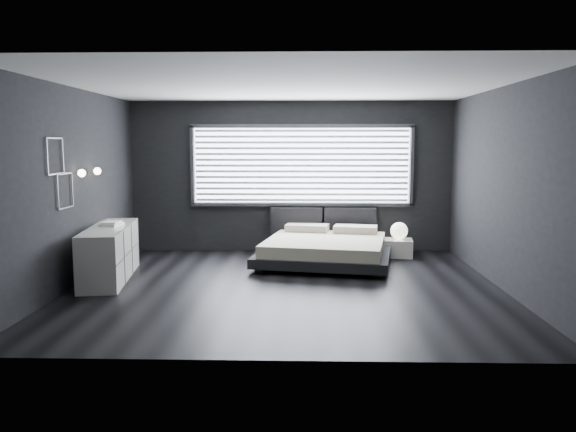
{
  "coord_description": "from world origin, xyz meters",
  "views": [
    {
      "loc": [
        0.24,
        -7.75,
        2.0
      ],
      "look_at": [
        0.0,
        0.85,
        0.9
      ],
      "focal_mm": 35.0,
      "sensor_mm": 36.0,
      "label": 1
    }
  ],
  "objects": [
    {
      "name": "window",
      "position": [
        0.2,
        2.7,
        1.61
      ],
      "size": [
        4.14,
        0.09,
        1.52
      ],
      "color": "white",
      "rests_on": "ground"
    },
    {
      "name": "orb_lamp",
      "position": [
        1.95,
        2.21,
        0.47
      ],
      "size": [
        0.3,
        0.3,
        0.3
      ],
      "primitive_type": "sphere",
      "color": "white",
      "rests_on": "nightstand"
    },
    {
      "name": "headboard",
      "position": [
        0.61,
        2.64,
        0.57
      ],
      "size": [
        1.96,
        0.16,
        0.52
      ],
      "color": "black",
      "rests_on": "ground"
    },
    {
      "name": "nightstand",
      "position": [
        1.92,
        2.19,
        0.16
      ],
      "size": [
        0.59,
        0.51,
        0.31
      ],
      "primitive_type": "cube",
      "rotation": [
        0.0,
        0.0,
        -0.12
      ],
      "color": "silver",
      "rests_on": "ground"
    },
    {
      "name": "room",
      "position": [
        0.0,
        0.0,
        1.4
      ],
      "size": [
        6.04,
        6.0,
        2.8
      ],
      "color": "black",
      "rests_on": "ground"
    },
    {
      "name": "book_stack",
      "position": [
        -2.64,
        0.5,
        0.82
      ],
      "size": [
        0.3,
        0.37,
        0.07
      ],
      "color": "white",
      "rests_on": "dresser"
    },
    {
      "name": "wall_art_upper",
      "position": [
        -2.98,
        -0.55,
        1.85
      ],
      "size": [
        0.01,
        0.48,
        0.48
      ],
      "color": "#47474C",
      "rests_on": "ground"
    },
    {
      "name": "bed",
      "position": [
        0.61,
        1.59,
        0.26
      ],
      "size": [
        2.47,
        2.39,
        0.56
      ],
      "color": "black",
      "rests_on": "ground"
    },
    {
      "name": "sconce_near",
      "position": [
        -2.88,
        0.05,
        1.6
      ],
      "size": [
        0.18,
        0.11,
        0.11
      ],
      "color": "silver",
      "rests_on": "ground"
    },
    {
      "name": "sconce_far",
      "position": [
        -2.88,
        0.65,
        1.6
      ],
      "size": [
        0.18,
        0.11,
        0.11
      ],
      "color": "silver",
      "rests_on": "ground"
    },
    {
      "name": "dresser",
      "position": [
        -2.65,
        0.4,
        0.39
      ],
      "size": [
        0.82,
        2.03,
        0.79
      ],
      "color": "silver",
      "rests_on": "ground"
    },
    {
      "name": "wall_art_lower",
      "position": [
        -2.98,
        -0.3,
        1.38
      ],
      "size": [
        0.01,
        0.48,
        0.48
      ],
      "color": "#47474C",
      "rests_on": "ground"
    }
  ]
}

